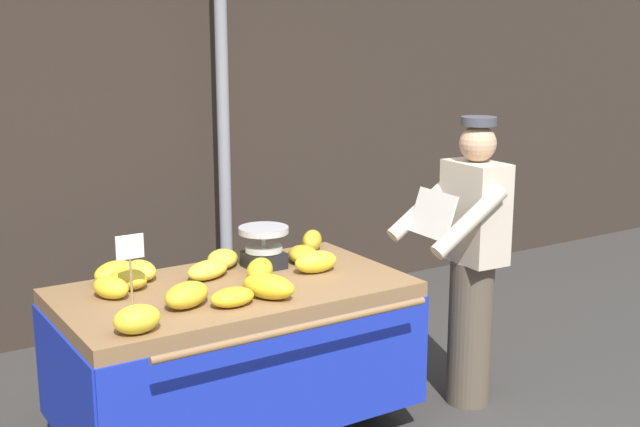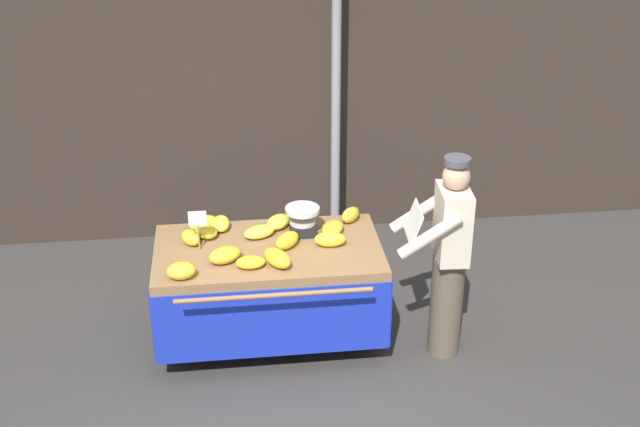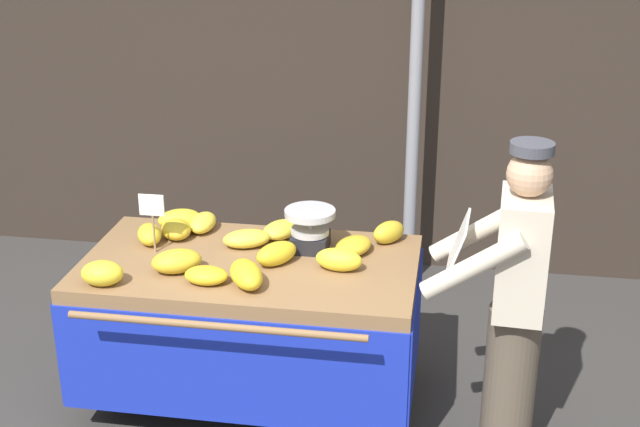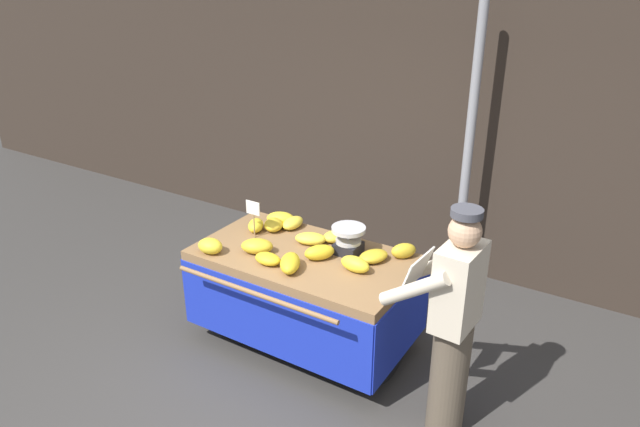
% 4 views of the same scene
% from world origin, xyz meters
% --- Properties ---
extents(ground_plane, '(60.00, 60.00, 0.00)m').
position_xyz_m(ground_plane, '(0.00, 0.00, 0.00)').
color(ground_plane, '#383533').
extents(back_wall, '(16.00, 0.24, 4.29)m').
position_xyz_m(back_wall, '(0.00, 3.04, 2.14)').
color(back_wall, '#332821').
rests_on(back_wall, ground).
extents(street_pole, '(0.09, 0.09, 2.87)m').
position_xyz_m(street_pole, '(0.63, 2.59, 1.43)').
color(street_pole, gray).
rests_on(street_pole, ground).
extents(banana_cart, '(1.82, 1.21, 0.88)m').
position_xyz_m(banana_cart, '(-0.14, 0.93, 0.65)').
color(banana_cart, olive).
rests_on(banana_cart, ground).
extents(weighing_scale, '(0.28, 0.28, 0.24)m').
position_xyz_m(weighing_scale, '(0.16, 1.14, 1.00)').
color(weighing_scale, black).
rests_on(weighing_scale, banana_cart).
extents(price_sign, '(0.14, 0.01, 0.34)m').
position_xyz_m(price_sign, '(-0.68, 0.96, 1.13)').
color(price_sign, '#997A51').
rests_on(price_sign, banana_cart).
extents(banana_bunch_0, '(0.22, 0.15, 0.09)m').
position_xyz_m(banana_bunch_0, '(-0.29, 0.64, 0.93)').
color(banana_bunch_0, gold).
rests_on(banana_bunch_0, banana_cart).
extents(banana_bunch_1, '(0.31, 0.27, 0.12)m').
position_xyz_m(banana_bunch_1, '(-0.48, 0.75, 0.94)').
color(banana_bunch_1, gold).
rests_on(banana_bunch_1, banana_cart).
extents(banana_bunch_2, '(0.15, 0.25, 0.10)m').
position_xyz_m(banana_bunch_2, '(-0.50, 1.30, 0.93)').
color(banana_bunch_2, yellow).
rests_on(banana_bunch_2, banana_cart).
extents(banana_bunch_3, '(0.31, 0.25, 0.10)m').
position_xyz_m(banana_bunch_3, '(-0.20, 1.12, 0.93)').
color(banana_bunch_3, yellow).
rests_on(banana_bunch_3, banana_cart).
extents(banana_bunch_4, '(0.25, 0.27, 0.11)m').
position_xyz_m(banana_bunch_4, '(-0.62, 1.17, 0.94)').
color(banana_bunch_4, gold).
rests_on(banana_bunch_4, banana_cart).
extents(banana_bunch_5, '(0.29, 0.25, 0.12)m').
position_xyz_m(banana_bunch_5, '(-0.65, 1.31, 0.94)').
color(banana_bunch_5, yellow).
rests_on(banana_bunch_5, banana_cart).
extents(banana_bunch_6, '(0.21, 0.25, 0.11)m').
position_xyz_m(banana_bunch_6, '(-0.75, 1.07, 0.94)').
color(banana_bunch_6, yellow).
rests_on(banana_bunch_6, banana_cart).
extents(banana_bunch_7, '(0.23, 0.18, 0.13)m').
position_xyz_m(banana_bunch_7, '(-0.81, 0.54, 0.95)').
color(banana_bunch_7, yellow).
rests_on(banana_bunch_7, banana_cart).
extents(banana_bunch_8, '(0.26, 0.15, 0.12)m').
position_xyz_m(banana_bunch_8, '(0.35, 0.90, 0.94)').
color(banana_bunch_8, yellow).
rests_on(banana_bunch_8, banana_cart).
extents(banana_bunch_9, '(0.26, 0.28, 0.12)m').
position_xyz_m(banana_bunch_9, '(0.01, 0.92, 0.94)').
color(banana_bunch_9, gold).
rests_on(banana_bunch_9, banana_cart).
extents(banana_bunch_10, '(0.22, 0.23, 0.13)m').
position_xyz_m(banana_bunch_10, '(0.58, 1.30, 0.95)').
color(banana_bunch_10, gold).
rests_on(banana_bunch_10, banana_cart).
extents(banana_bunch_11, '(0.26, 0.30, 0.09)m').
position_xyz_m(banana_bunch_11, '(0.40, 1.12, 0.93)').
color(banana_bunch_11, gold).
rests_on(banana_bunch_11, banana_cart).
extents(banana_bunch_12, '(0.28, 0.30, 0.10)m').
position_xyz_m(banana_bunch_12, '(-0.03, 1.28, 0.93)').
color(banana_bunch_12, yellow).
rests_on(banana_bunch_12, banana_cart).
extents(banana_bunch_13, '(0.27, 0.32, 0.12)m').
position_xyz_m(banana_bunch_13, '(-0.09, 0.65, 0.95)').
color(banana_bunch_13, gold).
rests_on(banana_bunch_13, banana_cart).
extents(vendor_person, '(0.60, 0.54, 1.71)m').
position_xyz_m(vendor_person, '(1.24, 0.62, 0.87)').
color(vendor_person, brown).
rests_on(vendor_person, ground).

